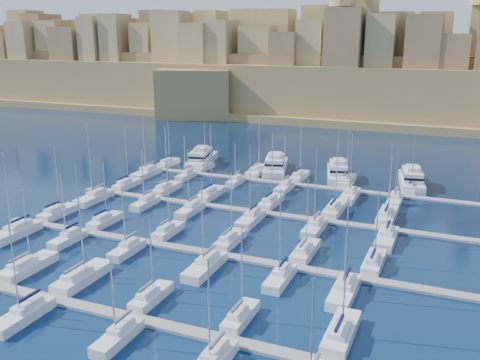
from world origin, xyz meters
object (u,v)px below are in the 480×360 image
at_px(motor_yacht_c, 338,172).
at_px(sailboat_2, 82,277).
at_px(motor_yacht_b, 275,165).
at_px(motor_yacht_d, 412,179).
at_px(sailboat_4, 240,316).
at_px(motor_yacht_a, 201,158).

bearing_deg(motor_yacht_c, sailboat_2, -107.07).
bearing_deg(motor_yacht_b, motor_yacht_c, -1.99).
bearing_deg(motor_yacht_d, motor_yacht_b, 178.93).
relative_size(sailboat_4, motor_yacht_b, 0.70).
relative_size(motor_yacht_a, motor_yacht_d, 1.06).
distance_m(sailboat_2, motor_yacht_d, 79.24).
bearing_deg(sailboat_2, motor_yacht_c, 72.93).
xyz_separation_m(motor_yacht_a, motor_yacht_c, (37.26, -0.40, 0.00)).
height_order(motor_yacht_a, motor_yacht_d, same).
relative_size(motor_yacht_b, motor_yacht_c, 1.07).
bearing_deg(sailboat_4, motor_yacht_b, 105.73).
bearing_deg(motor_yacht_b, sailboat_4, -74.27).
distance_m(sailboat_4, motor_yacht_d, 71.88).
xyz_separation_m(motor_yacht_b, motor_yacht_c, (16.29, -0.57, -0.00)).
xyz_separation_m(motor_yacht_a, motor_yacht_d, (54.46, -0.46, 0.00)).
bearing_deg(motor_yacht_a, sailboat_2, -77.10).
height_order(sailboat_2, motor_yacht_c, sailboat_2).
height_order(sailboat_4, motor_yacht_d, sailboat_4).
xyz_separation_m(sailboat_4, motor_yacht_b, (-20.06, 71.23, 1.00)).
distance_m(sailboat_2, motor_yacht_a, 71.53).
xyz_separation_m(sailboat_2, sailboat_4, (25.06, -1.34, -0.06)).
xyz_separation_m(sailboat_4, motor_yacht_d, (13.43, 70.61, 1.00)).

